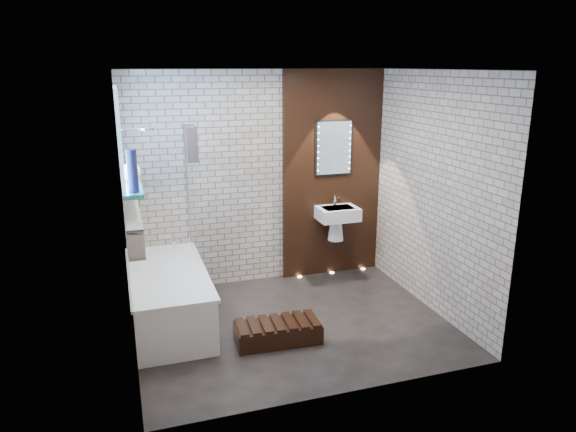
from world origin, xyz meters
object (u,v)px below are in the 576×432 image
object	(u,v)px
bath_screen	(192,194)
led_mirror	(334,148)
washbasin	(337,218)
bathtub	(169,297)
walnut_step	(278,333)

from	to	relation	value
bath_screen	led_mirror	bearing A→B (deg)	10.66
bath_screen	washbasin	world-z (taller)	bath_screen
washbasin	led_mirror	size ratio (longest dim) A/B	0.83
bathtub	bath_screen	size ratio (longest dim) A/B	1.24
washbasin	walnut_step	distance (m)	1.95
bath_screen	led_mirror	world-z (taller)	led_mirror
bathtub	bath_screen	xyz separation A→B (m)	(0.35, 0.44, 0.99)
bathtub	bath_screen	distance (m)	1.14
bathtub	led_mirror	distance (m)	2.68
bath_screen	walnut_step	size ratio (longest dim) A/B	1.68
bathtub	walnut_step	distance (m)	1.24
washbasin	bathtub	bearing A→B (deg)	-163.99
bathtub	led_mirror	bearing A→B (deg)	19.78
walnut_step	bathtub	bearing A→B (deg)	142.33
led_mirror	walnut_step	world-z (taller)	led_mirror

